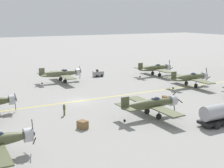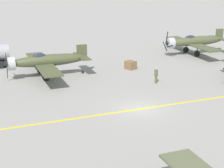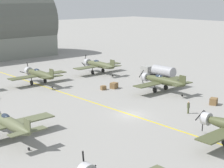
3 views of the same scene
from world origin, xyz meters
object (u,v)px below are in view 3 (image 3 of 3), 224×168
supply_crate_outboard (103,88)px  airplane_far_center (39,74)px  airplane_mid_right (162,81)px  supply_crate_by_tanker (214,101)px  supply_crate_mid_lane (114,86)px  fuel_tanker (158,72)px  airplane_mid_left (9,123)px  airplane_far_right (99,65)px  ground_crew_walking (188,107)px

supply_crate_outboard → airplane_far_center: bearing=118.8°
airplane_mid_right → supply_crate_by_tanker: 11.04m
airplane_mid_right → supply_crate_outboard: bearing=142.6°
supply_crate_mid_lane → fuel_tanker: bearing=-1.0°
airplane_far_center → supply_crate_by_tanker: 33.33m
airplane_mid_left → supply_crate_outboard: 26.64m
airplane_far_right → supply_crate_by_tanker: (-2.17, -30.92, -1.48)m
airplane_far_center → supply_crate_mid_lane: 14.97m
airplane_far_center → supply_crate_mid_lane: size_ratio=9.26×
supply_crate_mid_lane → supply_crate_outboard: 2.24m
supply_crate_mid_lane → supply_crate_outboard: size_ratio=1.43×
airplane_far_right → supply_crate_by_tanker: airplane_far_right is taller
ground_crew_walking → supply_crate_mid_lane: ground_crew_walking is taller
airplane_far_center → ground_crew_walking: airplane_far_center is taller
airplane_mid_left → airplane_mid_right: bearing=0.8°
supply_crate_outboard → airplane_far_right: bearing=53.6°
ground_crew_walking → supply_crate_by_tanker: ground_crew_walking is taller
airplane_far_center → supply_crate_outboard: (6.41, -11.68, -1.63)m
fuel_tanker → supply_crate_outboard: (-14.26, 0.69, -1.13)m
supply_crate_by_tanker → supply_crate_mid_lane: size_ratio=0.99×
airplane_mid_left → supply_crate_mid_lane: size_ratio=9.26×
airplane_mid_left → fuel_tanker: size_ratio=1.50×
airplane_mid_right → supply_crate_mid_lane: size_ratio=9.26×
supply_crate_by_tanker → supply_crate_outboard: 20.08m
airplane_mid_left → supply_crate_by_tanker: 31.83m
ground_crew_walking → supply_crate_outboard: (0.04, 19.11, -0.62)m
airplane_far_right → airplane_far_center: size_ratio=1.00×
supply_crate_by_tanker → supply_crate_mid_lane: bearing=103.7°
airplane_far_center → supply_crate_by_tanker: size_ratio=9.39×
airplane_mid_right → airplane_mid_left: same height
airplane_mid_right → fuel_tanker: 10.34m
ground_crew_walking → supply_crate_mid_lane: size_ratio=1.40×
airplane_far_right → airplane_far_center: airplane_far_center is taller
airplane_far_center → airplane_mid_right: 23.79m
airplane_far_right → fuel_tanker: size_ratio=1.50×
airplane_far_center → supply_crate_outboard: airplane_far_center is taller
fuel_tanker → supply_crate_mid_lane: size_ratio=6.17×
airplane_mid_left → ground_crew_walking: (24.11, -7.97, -1.02)m
supply_crate_mid_lane → airplane_mid_left: bearing=-158.0°
supply_crate_by_tanker → airplane_mid_right: bearing=88.5°
airplane_mid_right → airplane_mid_left: 31.27m
supply_crate_by_tanker → supply_crate_mid_lane: supply_crate_mid_lane is taller
fuel_tanker → supply_crate_by_tanker: size_ratio=6.26×
ground_crew_walking → supply_crate_by_tanker: 6.73m
ground_crew_walking → supply_crate_by_tanker: (6.71, 0.17, -0.46)m
airplane_mid_right → airplane_far_center: bearing=135.8°
airplane_far_right → supply_crate_outboard: (-8.84, -11.98, -1.63)m
airplane_far_center → airplane_mid_right: bearing=-50.6°
fuel_tanker → supply_crate_by_tanker: bearing=-112.6°
airplane_far_center → supply_crate_outboard: bearing=-56.1°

